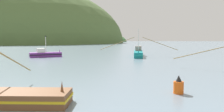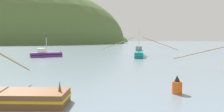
# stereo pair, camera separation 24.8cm
# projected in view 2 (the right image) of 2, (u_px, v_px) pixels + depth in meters

# --- Properties ---
(hill_mid_left) EXTENTS (201.68, 161.34, 105.52)m
(hill_mid_left) POSITION_uv_depth(u_px,v_px,m) (15.00, 43.00, 202.02)
(hill_mid_left) COLOR #516B38
(hill_mid_left) RESTS_ON ground
(hill_far_right) EXTENTS (217.27, 173.82, 39.85)m
(hill_far_right) POSITION_uv_depth(u_px,v_px,m) (41.00, 41.00, 273.32)
(hill_far_right) COLOR #386633
(hill_far_right) RESTS_ON ground
(fishing_boat_teal) EXTENTS (18.14, 11.90, 6.50)m
(fishing_boat_teal) POSITION_uv_depth(u_px,v_px,m) (139.00, 53.00, 51.77)
(fishing_boat_teal) COLOR #147F84
(fishing_boat_teal) RESTS_ON ground
(fishing_boat_purple) EXTENTS (7.25, 5.55, 4.84)m
(fishing_boat_purple) POSITION_uv_depth(u_px,v_px,m) (46.00, 54.00, 50.09)
(fishing_boat_purple) COLOR #6B2D84
(fishing_boat_purple) RESTS_ON ground
(channel_buoy) EXTENTS (0.79, 0.79, 1.45)m
(channel_buoy) POSITION_uv_depth(u_px,v_px,m) (177.00, 86.00, 17.08)
(channel_buoy) COLOR #E55914
(channel_buoy) RESTS_ON ground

